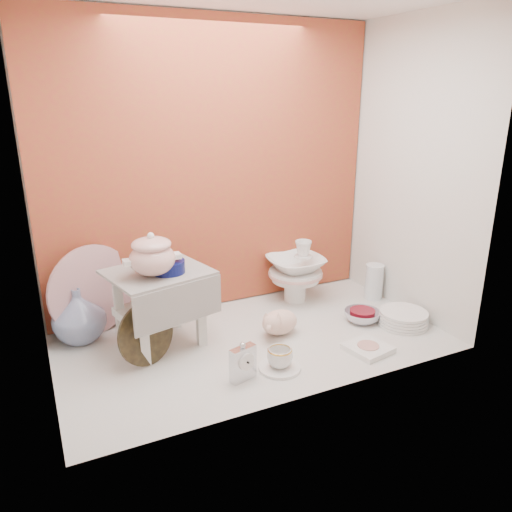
{
  "coord_description": "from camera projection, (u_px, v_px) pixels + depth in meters",
  "views": [
    {
      "loc": [
        -0.9,
        -1.91,
        1.14
      ],
      "look_at": [
        0.02,
        0.02,
        0.42
      ],
      "focal_mm": 34.7,
      "sensor_mm": 36.0,
      "label": 1
    }
  ],
  "objects": [
    {
      "name": "lacquer_tray",
      "position": [
        146.0,
        334.0,
        2.14
      ],
      "size": [
        0.28,
        0.17,
        0.28
      ],
      "primitive_type": null,
      "rotation": [
        0.0,
        0.0,
        0.41
      ],
      "color": "black",
      "rests_on": "ground"
    },
    {
      "name": "niche_shell",
      "position": [
        237.0,
        139.0,
        2.23
      ],
      "size": [
        1.86,
        1.03,
        1.53
      ],
      "color": "#A63329",
      "rests_on": "ground"
    },
    {
      "name": "gold_rim_teacup",
      "position": [
        280.0,
        357.0,
        2.11
      ],
      "size": [
        0.13,
        0.13,
        0.09
      ],
      "primitive_type": "imported",
      "rotation": [
        0.0,
        0.0,
        -0.23
      ],
      "color": "white",
      "rests_on": "teacup_saucer"
    },
    {
      "name": "soup_tureen",
      "position": [
        152.0,
        254.0,
        2.13
      ],
      "size": [
        0.3,
        0.3,
        0.2
      ],
      "primitive_type": null,
      "rotation": [
        0.0,
        0.0,
        -0.28
      ],
      "color": "white",
      "rests_on": "step_stool"
    },
    {
      "name": "floral_platter",
      "position": [
        93.0,
        290.0,
        2.38
      ],
      "size": [
        0.43,
        0.21,
        0.45
      ],
      "primitive_type": null,
      "rotation": [
        0.0,
        0.0,
        0.38
      ],
      "color": "silver",
      "rests_on": "ground"
    },
    {
      "name": "mantel_clock",
      "position": [
        243.0,
        361.0,
        2.03
      ],
      "size": [
        0.12,
        0.07,
        0.17
      ],
      "primitive_type": "cube",
      "rotation": [
        0.0,
        0.0,
        0.29
      ],
      "color": "silver",
      "rests_on": "ground"
    },
    {
      "name": "cobalt_bowl",
      "position": [
        168.0,
        267.0,
        2.2
      ],
      "size": [
        0.18,
        0.18,
        0.05
      ],
      "primitive_type": "cylinder",
      "rotation": [
        0.0,
        0.0,
        -0.27
      ],
      "color": "#090F49",
      "rests_on": "step_stool"
    },
    {
      "name": "porcelain_tower",
      "position": [
        295.0,
        271.0,
        2.77
      ],
      "size": [
        0.38,
        0.38,
        0.35
      ],
      "primitive_type": null,
      "rotation": [
        0.0,
        0.0,
        -0.26
      ],
      "color": "white",
      "rests_on": "ground"
    },
    {
      "name": "crystal_bowl",
      "position": [
        362.0,
        316.0,
        2.56
      ],
      "size": [
        0.23,
        0.23,
        0.06
      ],
      "primitive_type": "imported",
      "rotation": [
        0.0,
        0.0,
        0.3
      ],
      "color": "silver",
      "rests_on": "ground"
    },
    {
      "name": "lattice_dish",
      "position": [
        368.0,
        348.0,
        2.28
      ],
      "size": [
        0.21,
        0.21,
        0.03
      ],
      "primitive_type": "cube",
      "rotation": [
        0.0,
        0.0,
        0.19
      ],
      "color": "white",
      "rests_on": "ground"
    },
    {
      "name": "ground",
      "position": [
        254.0,
        341.0,
        2.37
      ],
      "size": [
        1.8,
        1.8,
        0.0
      ],
      "primitive_type": "plane",
      "color": "silver",
      "rests_on": "ground"
    },
    {
      "name": "plush_pig",
      "position": [
        280.0,
        322.0,
        2.41
      ],
      "size": [
        0.26,
        0.21,
        0.14
      ],
      "primitive_type": "ellipsoid",
      "rotation": [
        0.0,
        0.0,
        0.26
      ],
      "color": "beige",
      "rests_on": "ground"
    },
    {
      "name": "blue_white_vase",
      "position": [
        79.0,
        315.0,
        2.34
      ],
      "size": [
        0.32,
        0.32,
        0.26
      ],
      "primitive_type": "imported",
      "rotation": [
        0.0,
        0.0,
        -0.36
      ],
      "color": "silver",
      "rests_on": "ground"
    },
    {
      "name": "teacup_saucer",
      "position": [
        280.0,
        368.0,
        2.13
      ],
      "size": [
        0.23,
        0.23,
        0.01
      ],
      "primitive_type": "cylinder",
      "rotation": [
        0.0,
        0.0,
        -0.33
      ],
      "color": "white",
      "rests_on": "ground"
    },
    {
      "name": "dinner_plate_stack",
      "position": [
        403.0,
        318.0,
        2.52
      ],
      "size": [
        0.3,
        0.3,
        0.07
      ],
      "primitive_type": "cylinder",
      "rotation": [
        0.0,
        0.0,
        -0.19
      ],
      "color": "white",
      "rests_on": "ground"
    },
    {
      "name": "clear_glass_vase",
      "position": [
        374.0,
        282.0,
        2.82
      ],
      "size": [
        0.11,
        0.11,
        0.2
      ],
      "primitive_type": "cylinder",
      "rotation": [
        0.0,
        0.0,
        -0.13
      ],
      "color": "silver",
      "rests_on": "ground"
    },
    {
      "name": "step_stool",
      "position": [
        160.0,
        308.0,
        2.28
      ],
      "size": [
        0.5,
        0.45,
        0.37
      ],
      "primitive_type": null,
      "rotation": [
        0.0,
        0.0,
        0.23
      ],
      "color": "silver",
      "rests_on": "ground"
    }
  ]
}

